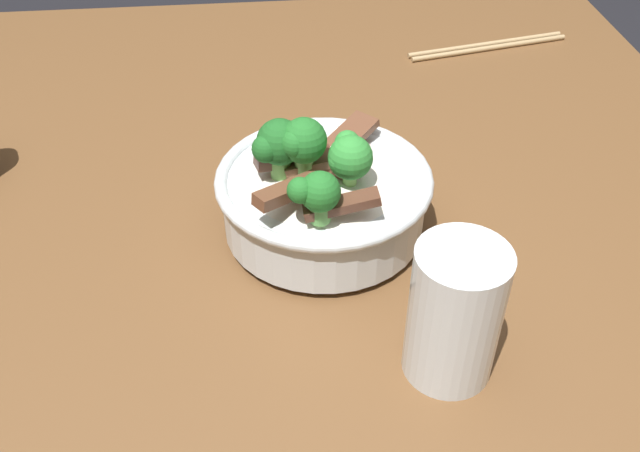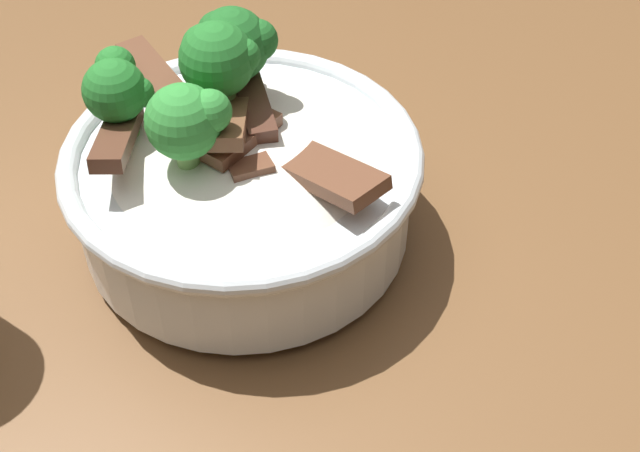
# 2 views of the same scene
# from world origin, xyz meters

# --- Properties ---
(dining_table) EXTENTS (1.34, 1.01, 0.80)m
(dining_table) POSITION_xyz_m (0.00, 0.00, 0.71)
(dining_table) COLOR brown
(dining_table) RESTS_ON ground
(rice_bowl) EXTENTS (0.20, 0.20, 0.13)m
(rice_bowl) POSITION_xyz_m (0.10, -0.03, 0.85)
(rice_bowl) COLOR silver
(rice_bowl) RESTS_ON dining_table
(drinking_glass) EXTENTS (0.07, 0.07, 0.12)m
(drinking_glass) POSITION_xyz_m (-0.07, -0.11, 0.85)
(drinking_glass) COLOR white
(drinking_glass) RESTS_ON dining_table
(chopsticks_pair) EXTENTS (0.07, 0.24, 0.01)m
(chopsticks_pair) POSITION_xyz_m (0.47, -0.30, 0.80)
(chopsticks_pair) COLOR tan
(chopsticks_pair) RESTS_ON dining_table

